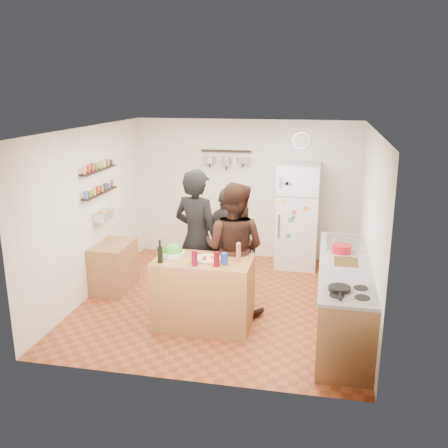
% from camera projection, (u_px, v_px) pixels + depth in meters
% --- Properties ---
extents(room_shell, '(4.20, 4.20, 4.20)m').
position_uv_depth(room_shell, '(228.00, 212.00, 7.38)').
color(room_shell, brown).
rests_on(room_shell, ground).
extents(prep_island, '(1.25, 0.72, 0.91)m').
position_uv_depth(prep_island, '(204.00, 292.00, 6.51)').
color(prep_island, '#A6753C').
rests_on(prep_island, floor).
extents(pizza_board, '(0.42, 0.34, 0.02)m').
position_uv_depth(pizza_board, '(209.00, 260.00, 6.35)').
color(pizza_board, olive).
rests_on(pizza_board, prep_island).
extents(pizza, '(0.34, 0.34, 0.02)m').
position_uv_depth(pizza, '(209.00, 258.00, 6.34)').
color(pizza, beige).
rests_on(pizza, pizza_board).
extents(salad_bowl, '(0.32, 0.32, 0.06)m').
position_uv_depth(salad_bowl, '(173.00, 254.00, 6.51)').
color(salad_bowl, silver).
rests_on(salad_bowl, prep_island).
extents(wine_bottle, '(0.07, 0.07, 0.20)m').
position_uv_depth(wine_bottle, '(160.00, 255.00, 6.25)').
color(wine_bottle, black).
rests_on(wine_bottle, prep_island).
extents(wine_glass_near, '(0.08, 0.08, 0.18)m').
position_uv_depth(wine_glass_near, '(194.00, 259.00, 6.15)').
color(wine_glass_near, maroon).
rests_on(wine_glass_near, prep_island).
extents(wine_glass_far, '(0.08, 0.08, 0.18)m').
position_uv_depth(wine_glass_far, '(217.00, 259.00, 6.13)').
color(wine_glass_far, '#54070E').
rests_on(wine_glass_far, prep_island).
extents(pepper_mill, '(0.06, 0.06, 0.20)m').
position_uv_depth(pepper_mill, '(238.00, 253.00, 6.32)').
color(pepper_mill, '#985C40').
rests_on(pepper_mill, prep_island).
extents(salt_canister, '(0.09, 0.09, 0.14)m').
position_uv_depth(salt_canister, '(224.00, 259.00, 6.20)').
color(salt_canister, navy).
rests_on(salt_canister, prep_island).
extents(person_left, '(0.85, 0.70, 1.99)m').
position_uv_depth(person_left, '(197.00, 239.00, 6.97)').
color(person_left, black).
rests_on(person_left, floor).
extents(person_center, '(1.02, 0.86, 1.84)m').
position_uv_depth(person_center, '(234.00, 249.00, 6.79)').
color(person_center, black).
rests_on(person_center, floor).
extents(person_back, '(1.05, 0.83, 1.67)m').
position_uv_depth(person_back, '(228.00, 243.00, 7.30)').
color(person_back, '#292624').
rests_on(person_back, floor).
extents(counter_run, '(0.63, 2.63, 0.90)m').
position_uv_depth(counter_run, '(344.00, 297.00, 6.38)').
color(counter_run, '#9E7042').
rests_on(counter_run, floor).
extents(stove_top, '(0.60, 0.62, 0.02)m').
position_uv_depth(stove_top, '(349.00, 293.00, 5.36)').
color(stove_top, white).
rests_on(stove_top, counter_run).
extents(skillet, '(0.24, 0.24, 0.05)m').
position_uv_depth(skillet, '(340.00, 289.00, 5.38)').
color(skillet, black).
rests_on(skillet, stove_top).
extents(sink, '(0.50, 0.80, 0.03)m').
position_uv_depth(sink, '(344.00, 243.00, 7.06)').
color(sink, silver).
rests_on(sink, counter_run).
extents(cutting_board, '(0.30, 0.40, 0.02)m').
position_uv_depth(cutting_board, '(346.00, 263.00, 6.28)').
color(cutting_board, olive).
rests_on(cutting_board, counter_run).
extents(red_bowl, '(0.26, 0.26, 0.11)m').
position_uv_depth(red_bowl, '(342.00, 249.00, 6.61)').
color(red_bowl, maroon).
rests_on(red_bowl, counter_run).
extents(fridge, '(0.70, 0.68, 1.80)m').
position_uv_depth(fridge, '(297.00, 216.00, 8.57)').
color(fridge, white).
rests_on(fridge, floor).
extents(wall_clock, '(0.30, 0.03, 0.30)m').
position_uv_depth(wall_clock, '(301.00, 141.00, 8.55)').
color(wall_clock, silver).
rests_on(wall_clock, back_wall).
extents(spice_shelf_lower, '(0.12, 1.00, 0.02)m').
position_uv_depth(spice_shelf_lower, '(100.00, 193.00, 7.51)').
color(spice_shelf_lower, black).
rests_on(spice_shelf_lower, left_wall).
extents(spice_shelf_upper, '(0.12, 1.00, 0.02)m').
position_uv_depth(spice_shelf_upper, '(98.00, 170.00, 7.41)').
color(spice_shelf_upper, black).
rests_on(spice_shelf_upper, left_wall).
extents(produce_basket, '(0.18, 0.35, 0.14)m').
position_uv_depth(produce_basket, '(103.00, 216.00, 7.59)').
color(produce_basket, silver).
rests_on(produce_basket, left_wall).
extents(side_table, '(0.50, 0.80, 0.73)m').
position_uv_depth(side_table, '(114.00, 267.00, 7.70)').
color(side_table, olive).
rests_on(side_table, floor).
extents(pot_rack, '(0.90, 0.04, 0.04)m').
position_uv_depth(pot_rack, '(226.00, 151.00, 8.78)').
color(pot_rack, black).
rests_on(pot_rack, back_wall).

